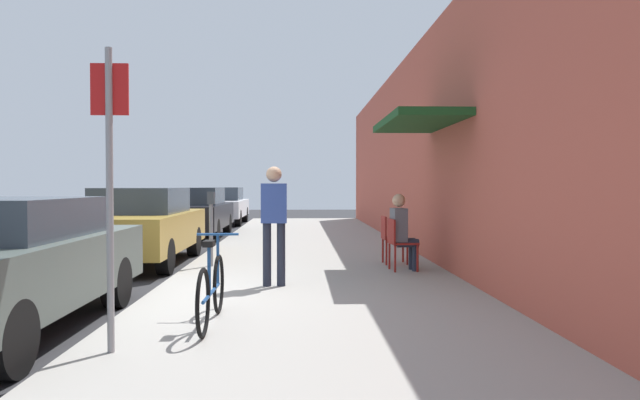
{
  "coord_description": "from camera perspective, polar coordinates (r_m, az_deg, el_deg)",
  "views": [
    {
      "loc": [
        2.02,
        -7.33,
        1.55
      ],
      "look_at": [
        2.5,
        6.12,
        1.22
      ],
      "focal_mm": 32.55,
      "sensor_mm": 36.0,
      "label": 1
    }
  ],
  "objects": [
    {
      "name": "parked_car_3",
      "position": [
        23.66,
        -9.61,
        -0.52
      ],
      "size": [
        1.8,
        4.4,
        1.48
      ],
      "color": "silver",
      "rests_on": "ground_plane"
    },
    {
      "name": "parked_car_1",
      "position": [
        11.93,
        -17.19,
        -2.38
      ],
      "size": [
        1.8,
        4.4,
        1.5
      ],
      "color": "#A58433",
      "rests_on": "ground_plane"
    },
    {
      "name": "street_sign",
      "position": [
        5.25,
        -19.96,
        2.32
      ],
      "size": [
        0.32,
        0.06,
        2.6
      ],
      "color": "gray",
      "rests_on": "sidewalk_slab"
    },
    {
      "name": "sidewalk_slab",
      "position": [
        9.45,
        -0.6,
        -7.64
      ],
      "size": [
        4.5,
        32.0,
        0.12
      ],
      "primitive_type": "cube",
      "color": "#9E9B93",
      "rests_on": "ground_plane"
    },
    {
      "name": "bicycle_0",
      "position": [
        6.13,
        -10.62,
        -8.65
      ],
      "size": [
        0.46,
        1.71,
        0.9
      ],
      "color": "black",
      "rests_on": "sidewalk_slab"
    },
    {
      "name": "cafe_chair_0",
      "position": [
        9.85,
        7.73,
        -3.98
      ],
      "size": [
        0.48,
        0.48,
        0.87
      ],
      "color": "maroon",
      "rests_on": "sidewalk_slab"
    },
    {
      "name": "parked_car_2",
      "position": [
        17.68,
        -12.19,
        -1.16
      ],
      "size": [
        1.8,
        4.4,
        1.49
      ],
      "color": "black",
      "rests_on": "ground_plane"
    },
    {
      "name": "seated_patron_0",
      "position": [
        9.85,
        8.08,
        -2.86
      ],
      "size": [
        0.45,
        0.39,
        1.29
      ],
      "color": "#232838",
      "rests_on": "sidewalk_slab"
    },
    {
      "name": "parking_meter",
      "position": [
        10.44,
        -10.67,
        -2.24
      ],
      "size": [
        0.12,
        0.1,
        1.32
      ],
      "color": "slate",
      "rests_on": "sidewalk_slab"
    },
    {
      "name": "building_facade",
      "position": [
        9.73,
        13.71,
        5.69
      ],
      "size": [
        1.4,
        32.0,
        4.55
      ],
      "color": "#BC5442",
      "rests_on": "ground_plane"
    },
    {
      "name": "ground_plane",
      "position": [
        7.76,
        -17.33,
        -10.16
      ],
      "size": [
        60.0,
        60.0,
        0.0
      ],
      "primitive_type": "plane",
      "color": "#2D2D30"
    },
    {
      "name": "cafe_chair_1",
      "position": [
        10.69,
        6.95,
        -3.56
      ],
      "size": [
        0.45,
        0.45,
        0.87
      ],
      "color": "maroon",
      "rests_on": "sidewalk_slab"
    },
    {
      "name": "pedestrian_standing",
      "position": [
        8.25,
        -4.55,
        -1.57
      ],
      "size": [
        0.36,
        0.22,
        1.7
      ],
      "color": "#232838",
      "rests_on": "sidewalk_slab"
    }
  ]
}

